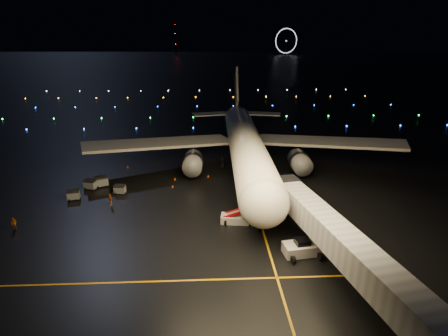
{
  "coord_description": "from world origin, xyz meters",
  "views": [
    {
      "loc": [
        4.66,
        -41.64,
        24.31
      ],
      "look_at": [
        7.21,
        12.0,
        5.0
      ],
      "focal_mm": 28.0,
      "sensor_mm": 36.0,
      "label": 1
    }
  ],
  "objects_px": {
    "crew_c": "(111,200)",
    "baggage_cart_3": "(74,195)",
    "baggage_cart_0": "(101,181)",
    "pushback_tug": "(302,247)",
    "baggage_cart_2": "(91,184)",
    "belt_loader": "(238,211)",
    "baggage_cart_1": "(120,189)",
    "airliner": "(244,122)",
    "crew_b": "(14,223)"
  },
  "relations": [
    {
      "from": "crew_c",
      "to": "baggage_cart_3",
      "type": "bearing_deg",
      "value": -134.05
    },
    {
      "from": "baggage_cart_0",
      "to": "pushback_tug",
      "type": "bearing_deg",
      "value": -61.06
    },
    {
      "from": "crew_c",
      "to": "baggage_cart_2",
      "type": "relative_size",
      "value": 0.94
    },
    {
      "from": "belt_loader",
      "to": "crew_c",
      "type": "height_order",
      "value": "belt_loader"
    },
    {
      "from": "crew_c",
      "to": "baggage_cart_2",
      "type": "distance_m",
      "value": 8.68
    },
    {
      "from": "baggage_cart_1",
      "to": "crew_c",
      "type": "bearing_deg",
      "value": -85.32
    },
    {
      "from": "baggage_cart_0",
      "to": "baggage_cart_1",
      "type": "xyz_separation_m",
      "value": [
        4.06,
        -3.34,
        -0.17
      ]
    },
    {
      "from": "pushback_tug",
      "to": "crew_c",
      "type": "distance_m",
      "value": 30.52
    },
    {
      "from": "airliner",
      "to": "crew_c",
      "type": "distance_m",
      "value": 30.76
    },
    {
      "from": "airliner",
      "to": "baggage_cart_1",
      "type": "xyz_separation_m",
      "value": [
        -22.58,
        -14.08,
        -8.38
      ]
    },
    {
      "from": "crew_b",
      "to": "airliner",
      "type": "bearing_deg",
      "value": 31.55
    },
    {
      "from": "airliner",
      "to": "crew_b",
      "type": "xyz_separation_m",
      "value": [
        -34.34,
        -25.63,
        -8.31
      ]
    },
    {
      "from": "airliner",
      "to": "crew_c",
      "type": "xyz_separation_m",
      "value": [
        -22.94,
        -18.79,
        -8.19
      ]
    },
    {
      "from": "airliner",
      "to": "baggage_cart_2",
      "type": "xyz_separation_m",
      "value": [
        -28.18,
        -11.88,
        -8.28
      ]
    },
    {
      "from": "airliner",
      "to": "baggage_cart_3",
      "type": "height_order",
      "value": "airliner"
    },
    {
      "from": "baggage_cart_1",
      "to": "baggage_cart_2",
      "type": "distance_m",
      "value": 6.02
    },
    {
      "from": "baggage_cart_1",
      "to": "baggage_cart_3",
      "type": "distance_m",
      "value": 7.35
    },
    {
      "from": "baggage_cart_1",
      "to": "baggage_cart_3",
      "type": "xyz_separation_m",
      "value": [
        -7.04,
        -2.11,
        0.04
      ]
    },
    {
      "from": "baggage_cart_0",
      "to": "baggage_cart_3",
      "type": "bearing_deg",
      "value": -142.7
    },
    {
      "from": "crew_b",
      "to": "crew_c",
      "type": "height_order",
      "value": "crew_c"
    },
    {
      "from": "baggage_cart_0",
      "to": "baggage_cart_3",
      "type": "xyz_separation_m",
      "value": [
        -2.98,
        -5.45,
        -0.13
      ]
    },
    {
      "from": "belt_loader",
      "to": "crew_b",
      "type": "bearing_deg",
      "value": -171.65
    },
    {
      "from": "pushback_tug",
      "to": "crew_c",
      "type": "height_order",
      "value": "pushback_tug"
    },
    {
      "from": "airliner",
      "to": "belt_loader",
      "type": "height_order",
      "value": "airliner"
    },
    {
      "from": "baggage_cart_1",
      "to": "airliner",
      "type": "bearing_deg",
      "value": 40.93
    },
    {
      "from": "airliner",
      "to": "belt_loader",
      "type": "distance_m",
      "value": 26.54
    },
    {
      "from": "crew_b",
      "to": "baggage_cart_3",
      "type": "height_order",
      "value": "crew_b"
    },
    {
      "from": "belt_loader",
      "to": "crew_c",
      "type": "bearing_deg",
      "value": 169.44
    },
    {
      "from": "belt_loader",
      "to": "crew_c",
      "type": "distance_m",
      "value": 20.7
    },
    {
      "from": "crew_b",
      "to": "baggage_cart_2",
      "type": "distance_m",
      "value": 15.06
    },
    {
      "from": "airliner",
      "to": "baggage_cart_3",
      "type": "bearing_deg",
      "value": -150.19
    },
    {
      "from": "crew_c",
      "to": "baggage_cart_2",
      "type": "bearing_deg",
      "value": -165.6
    },
    {
      "from": "belt_loader",
      "to": "baggage_cart_1",
      "type": "height_order",
      "value": "belt_loader"
    },
    {
      "from": "pushback_tug",
      "to": "baggage_cart_3",
      "type": "distance_m",
      "value": 37.63
    },
    {
      "from": "crew_c",
      "to": "airliner",
      "type": "bearing_deg",
      "value": 106.55
    },
    {
      "from": "crew_b",
      "to": "baggage_cart_1",
      "type": "bearing_deg",
      "value": 39.29
    },
    {
      "from": "crew_b",
      "to": "baggage_cart_2",
      "type": "height_order",
      "value": "baggage_cart_2"
    },
    {
      "from": "crew_b",
      "to": "baggage_cart_0",
      "type": "bearing_deg",
      "value": 57.45
    },
    {
      "from": "airliner",
      "to": "belt_loader",
      "type": "xyz_separation_m",
      "value": [
        -3.3,
        -25.27,
        -7.4
      ]
    },
    {
      "from": "pushback_tug",
      "to": "belt_loader",
      "type": "xyz_separation_m",
      "value": [
        -7.01,
        8.38,
        0.69
      ]
    },
    {
      "from": "airliner",
      "to": "crew_b",
      "type": "distance_m",
      "value": 43.64
    },
    {
      "from": "crew_b",
      "to": "baggage_cart_2",
      "type": "bearing_deg",
      "value": 60.69
    },
    {
      "from": "pushback_tug",
      "to": "baggage_cart_2",
      "type": "height_order",
      "value": "pushback_tug"
    },
    {
      "from": "airliner",
      "to": "baggage_cart_0",
      "type": "xyz_separation_m",
      "value": [
        -26.64,
        -10.74,
        -8.21
      ]
    },
    {
      "from": "baggage_cart_1",
      "to": "pushback_tug",
      "type": "bearing_deg",
      "value": -27.67
    },
    {
      "from": "crew_b",
      "to": "baggage_cart_0",
      "type": "distance_m",
      "value": 16.76
    },
    {
      "from": "baggage_cart_1",
      "to": "baggage_cart_2",
      "type": "bearing_deg",
      "value": 167.5
    },
    {
      "from": "crew_b",
      "to": "crew_c",
      "type": "relative_size",
      "value": 0.88
    },
    {
      "from": "belt_loader",
      "to": "baggage_cart_0",
      "type": "bearing_deg",
      "value": 155.8
    },
    {
      "from": "airliner",
      "to": "crew_b",
      "type": "relative_size",
      "value": 38.49
    }
  ]
}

